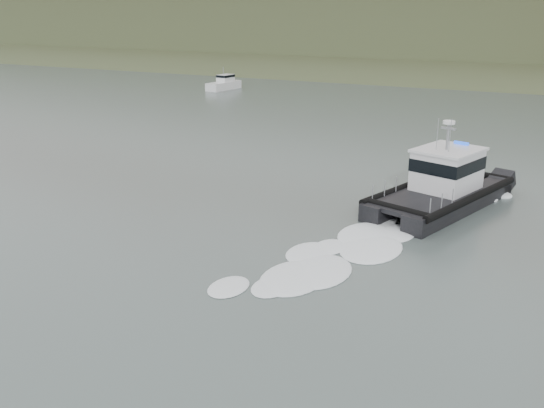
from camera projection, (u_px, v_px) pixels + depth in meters
The scene contains 4 objects.
ground at pixel (209, 323), 22.56m from camera, with size 400.00×400.00×0.00m, color #485652.
headlands at pixel (527, 27), 127.10m from camera, with size 500.00×105.36×27.12m.
patrol_boat at pixel (443, 185), 35.24m from camera, with size 6.95×11.48×5.25m.
motorboat at pixel (224, 84), 85.01m from camera, with size 2.63×6.01×3.20m.
Camera 1 is at (11.05, -16.90, 11.25)m, focal length 40.00 mm.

